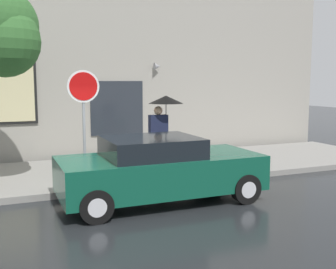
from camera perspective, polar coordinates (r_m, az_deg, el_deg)
The scene contains 6 objects.
ground_plane at distance 8.63m, azimuth -9.33°, elevation -10.09°, with size 60.00×60.00×0.00m, color black.
sidewalk at distance 11.45m, azimuth -12.82°, elevation -5.43°, with size 20.00×4.00×0.15m, color gray.
building_facade at distance 13.68m, azimuth -15.14°, elevation 10.91°, with size 20.00×0.67×7.00m.
parked_car at distance 8.81m, azimuth -1.23°, elevation -4.87°, with size 4.31×1.93×1.41m.
pedestrian_with_umbrella at distance 11.37m, azimuth -0.68°, elevation 3.21°, with size 0.97×0.97×2.04m.
stop_sign at distance 9.87m, azimuth -11.66°, elevation 4.19°, with size 0.76×0.10×2.70m.
Camera 1 is at (-1.85, -8.02, 2.57)m, focal length 43.78 mm.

